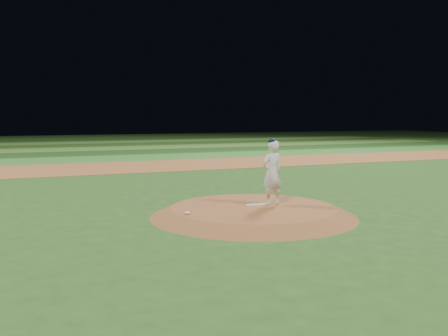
{
  "coord_description": "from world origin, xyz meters",
  "views": [
    {
      "loc": [
        -5.88,
        -11.76,
        2.67
      ],
      "look_at": [
        0.0,
        2.0,
        1.1
      ],
      "focal_mm": 40.0,
      "sensor_mm": 36.0,
      "label": 1
    }
  ],
  "objects_px": {
    "pitching_rubber": "(257,205)",
    "rosin_bag": "(187,213)",
    "pitchers_mound": "(253,211)",
    "pitcher_on_mound": "(272,172)"
  },
  "relations": [
    {
      "from": "pitching_rubber",
      "to": "rosin_bag",
      "type": "bearing_deg",
      "value": -165.14
    },
    {
      "from": "pitching_rubber",
      "to": "rosin_bag",
      "type": "distance_m",
      "value": 2.2
    },
    {
      "from": "pitching_rubber",
      "to": "rosin_bag",
      "type": "height_order",
      "value": "rosin_bag"
    },
    {
      "from": "pitchers_mound",
      "to": "rosin_bag",
      "type": "relative_size",
      "value": 40.02
    },
    {
      "from": "pitchers_mound",
      "to": "rosin_bag",
      "type": "xyz_separation_m",
      "value": [
        -1.95,
        -0.26,
        0.16
      ]
    },
    {
      "from": "pitcher_on_mound",
      "to": "rosin_bag",
      "type": "bearing_deg",
      "value": -172.5
    },
    {
      "from": "rosin_bag",
      "to": "pitcher_on_mound",
      "type": "distance_m",
      "value": 2.7
    },
    {
      "from": "pitchers_mound",
      "to": "pitcher_on_mound",
      "type": "height_order",
      "value": "pitcher_on_mound"
    },
    {
      "from": "pitching_rubber",
      "to": "pitcher_on_mound",
      "type": "height_order",
      "value": "pitcher_on_mound"
    },
    {
      "from": "pitchers_mound",
      "to": "pitching_rubber",
      "type": "distance_m",
      "value": 0.3
    }
  ]
}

